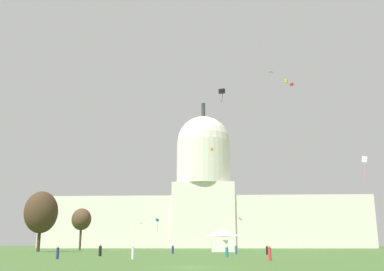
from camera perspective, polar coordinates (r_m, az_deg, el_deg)
ground_plane at (r=35.73m, az=0.22°, el=-16.80°), size 800.00×800.00×0.00m
capitol_building at (r=198.48m, az=1.56°, el=-8.80°), size 143.10×24.64×66.62m
event_tent at (r=103.84m, az=4.04°, el=-13.43°), size 5.64×5.33×5.33m
tree_west_near at (r=112.21m, az=-19.08°, el=-9.44°), size 9.88×9.31×14.16m
tree_west_far at (r=134.76m, az=-14.21°, el=-10.56°), size 8.39×8.29×12.01m
person_navy_deep_crowd at (r=57.39m, az=-17.11°, el=-14.42°), size 0.43×0.43×1.55m
person_black_front_right at (r=68.67m, az=-11.88°, el=-14.51°), size 0.52×0.52×1.69m
person_denim_mid_left at (r=81.85m, az=5.74°, el=-14.61°), size 0.42×0.42×1.63m
person_white_aisle_center at (r=54.32m, az=-7.71°, el=-14.96°), size 0.48×0.48×1.54m
person_red_front_left at (r=50.02m, az=10.09°, el=-14.91°), size 0.48×0.48×1.63m
person_navy_near_tent at (r=83.37m, az=-2.53°, el=-14.65°), size 0.40×0.40×1.63m
person_black_lawn_far_right at (r=78.26m, az=9.76°, el=-14.52°), size 0.53×0.53×1.61m
person_teal_mid_center at (r=62.06m, az=4.57°, el=-14.91°), size 0.56×0.56×1.54m
kite_gold_low at (r=166.20m, az=-6.53°, el=-11.42°), size 1.61×1.59×2.38m
kite_orange_high at (r=174.75m, az=2.62°, el=-1.90°), size 1.08×0.94×3.63m
kite_white_low at (r=79.39m, az=21.57°, el=-3.16°), size 0.91×0.55×3.84m
kite_red_high at (r=144.77m, az=12.86°, el=6.50°), size 1.34×1.36×2.58m
kite_black_mid at (r=92.75m, az=3.91°, el=5.77°), size 1.45×1.48×3.12m
kite_yellow_high at (r=119.89m, az=12.19°, el=6.97°), size 0.91×0.91×2.07m
kite_cyan_high at (r=128.96m, az=10.31°, el=8.06°), size 1.44×0.90×2.37m
kite_blue_low at (r=126.96m, az=-4.55°, el=-10.95°), size 1.00×0.98×3.77m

